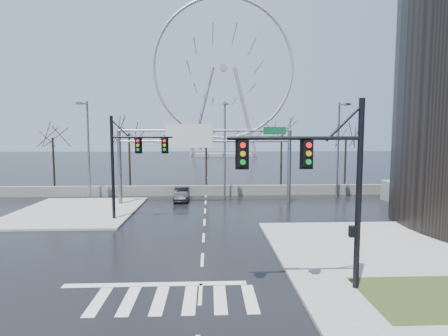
{
  "coord_description": "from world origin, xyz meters",
  "views": [
    {
      "loc": [
        0.39,
        -17.87,
        6.49
      ],
      "look_at": [
        1.53,
        9.2,
        4.0
      ],
      "focal_mm": 28.0,
      "sensor_mm": 36.0,
      "label": 1
    }
  ],
  "objects": [
    {
      "name": "tree_right",
      "position": [
        9.0,
        23.5,
        6.22
      ],
      "size": [
        3.9,
        3.9,
        7.8
      ],
      "color": "black",
      "rests_on": "ground"
    },
    {
      "name": "tree_far_left",
      "position": [
        -18.0,
        24.0,
        5.57
      ],
      "size": [
        3.5,
        3.5,
        7.0
      ],
      "color": "black",
      "rests_on": "ground"
    },
    {
      "name": "tree_left",
      "position": [
        -9.0,
        23.5,
        5.98
      ],
      "size": [
        3.75,
        3.75,
        7.5
      ],
      "color": "black",
      "rests_on": "ground"
    },
    {
      "name": "ferris_wheel",
      "position": [
        5.0,
        95.0,
        26.13
      ],
      "size": [
        45.0,
        6.0,
        50.91
      ],
      "color": "gray",
      "rests_on": "ground"
    },
    {
      "name": "streetlight_mid",
      "position": [
        2.0,
        18.16,
        5.89
      ],
      "size": [
        0.5,
        2.55,
        10.0
      ],
      "color": "slate",
      "rests_on": "ground"
    },
    {
      "name": "tree_far_right",
      "position": [
        17.0,
        24.0,
        5.41
      ],
      "size": [
        3.4,
        3.4,
        6.8
      ],
      "color": "black",
      "rests_on": "ground"
    },
    {
      "name": "signal_mast_far",
      "position": [
        -5.87,
        8.96,
        4.83
      ],
      "size": [
        4.72,
        0.41,
        8.0
      ],
      "color": "black",
      "rests_on": "ground"
    },
    {
      "name": "sidewalk_right_ext",
      "position": [
        10.0,
        2.0,
        0.07
      ],
      "size": [
        12.0,
        10.0,
        0.15
      ],
      "primitive_type": "cube",
      "color": "gray",
      "rests_on": "ground"
    },
    {
      "name": "signal_mast_near",
      "position": [
        5.14,
        -4.04,
        4.87
      ],
      "size": [
        5.52,
        0.41,
        8.0
      ],
      "color": "black",
      "rests_on": "ground"
    },
    {
      "name": "ground",
      "position": [
        0.0,
        0.0,
        0.0
      ],
      "size": [
        260.0,
        260.0,
        0.0
      ],
      "primitive_type": "plane",
      "color": "black",
      "rests_on": "ground"
    },
    {
      "name": "streetlight_left",
      "position": [
        -12.0,
        18.16,
        5.89
      ],
      "size": [
        0.5,
        2.55,
        10.0
      ],
      "color": "slate",
      "rests_on": "ground"
    },
    {
      "name": "streetlight_right",
      "position": [
        14.0,
        18.16,
        5.89
      ],
      "size": [
        0.5,
        2.55,
        10.0
      ],
      "color": "slate",
      "rests_on": "ground"
    },
    {
      "name": "car",
      "position": [
        -2.41,
        17.0,
        0.67
      ],
      "size": [
        1.46,
        4.08,
        1.34
      ],
      "primitive_type": "imported",
      "rotation": [
        0.0,
        0.0,
        0.01
      ],
      "color": "black",
      "rests_on": "ground"
    },
    {
      "name": "grass_strip",
      "position": [
        9.0,
        -5.0,
        0.15
      ],
      "size": [
        5.0,
        4.0,
        0.02
      ],
      "primitive_type": "cube",
      "color": "#2D3917",
      "rests_on": "sidewalk_near"
    },
    {
      "name": "barrier_wall",
      "position": [
        0.0,
        20.0,
        0.55
      ],
      "size": [
        52.0,
        0.5,
        1.1
      ],
      "primitive_type": "cube",
      "color": "slate",
      "rests_on": "ground"
    },
    {
      "name": "tree_center",
      "position": [
        0.0,
        24.5,
        5.17
      ],
      "size": [
        3.25,
        3.25,
        6.5
      ],
      "color": "black",
      "rests_on": "ground"
    },
    {
      "name": "sidewalk_far",
      "position": [
        -11.0,
        12.0,
        0.07
      ],
      "size": [
        10.0,
        12.0,
        0.15
      ],
      "primitive_type": "cube",
      "color": "gray",
      "rests_on": "ground"
    },
    {
      "name": "sign_gantry",
      "position": [
        -0.38,
        14.96,
        5.18
      ],
      "size": [
        16.36,
        0.4,
        7.6
      ],
      "color": "slate",
      "rests_on": "ground"
    }
  ]
}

